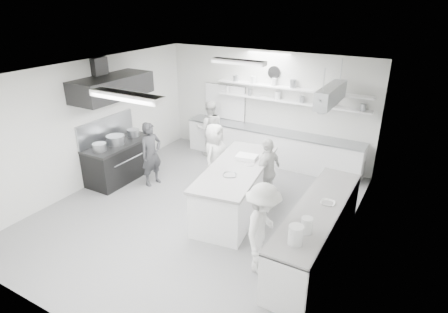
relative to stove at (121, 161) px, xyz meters
The scene contains 27 objects.
floor 2.67m from the stove, ahead, with size 6.00×7.00×0.02m, color gray.
ceiling 3.67m from the stove, ahead, with size 6.00×7.00×0.02m, color white.
wall_back 4.18m from the stove, 50.01° to the left, with size 6.00×0.04×3.00m, color silver.
wall_front 4.80m from the stove, 56.31° to the right, with size 6.00×0.04×3.00m, color silver.
wall_left 1.19m from the stove, 135.00° to the right, with size 0.04×7.00×3.00m, color silver.
wall_right 5.71m from the stove, ahead, with size 0.04×7.00×3.00m, color silver.
stove is the anchor object (origin of this frame).
exhaust_hood 1.90m from the stove, 90.00° to the right, with size 0.85×2.00×0.50m, color black.
back_counter 4.03m from the stove, 43.99° to the left, with size 5.00×0.60×0.92m, color white.
shelf_lower 4.63m from the stove, 41.99° to the left, with size 4.20×0.26×0.04m, color white.
shelf_upper 4.74m from the stove, 41.99° to the left, with size 4.20×0.26×0.04m, color white.
pass_through_window 3.49m from the stove, 67.12° to the left, with size 1.30×0.04×1.00m, color black.
wall_clock 4.60m from the stove, 47.54° to the left, with size 0.32×0.32×0.05m, color white.
right_counter 5.28m from the stove, ahead, with size 0.74×3.30×0.94m, color white.
pot_rack 5.35m from the stove, 23.50° to the left, with size 0.30×1.60×0.40m, color #9B9FA4.
light_fixture_front 4.22m from the stove, 40.24° to the right, with size 1.30×0.25×0.10m, color white.
light_fixture_rear 3.86m from the stove, 28.30° to the left, with size 1.30×0.25×0.10m, color white.
prep_island 3.30m from the stove, ahead, with size 1.00×2.68×0.99m, color white.
stove_pot 0.59m from the stove, 90.00° to the right, with size 0.44×0.44×0.25m, color #9B9FA4.
cook_stove 0.99m from the stove, ahead, with size 0.58×0.38×1.58m, color #2F3032.
cook_back 2.71m from the stove, 64.08° to the left, with size 0.79×0.61×1.62m, color silver.
cook_island_left 2.48m from the stove, 17.68° to the left, with size 0.79×0.51×1.61m, color silver.
cook_island_right 3.81m from the stove, ahead, with size 0.91×0.38×1.55m, color silver.
cook_right 4.82m from the stove, 17.65° to the right, with size 1.05×0.60×1.62m, color silver.
bowl_island_a 3.44m from the stove, ahead, with size 0.28×0.28×0.07m, color #9B9FA4.
bowl_island_b 3.55m from the stove, ahead, with size 0.20×0.20×0.06m, color white.
bowl_right 5.38m from the stove, ahead, with size 0.25×0.25×0.06m, color white.
Camera 1 is at (4.03, -5.90, 4.34)m, focal length 30.35 mm.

